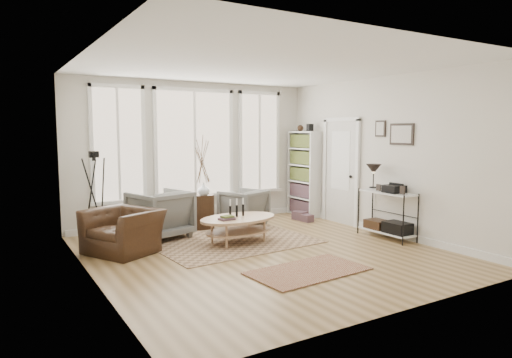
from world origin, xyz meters
TOP-DOWN VIEW (x-y plane):
  - room at (0.02, 0.03)m, footprint 5.50×5.54m
  - bay_window at (0.00, 2.71)m, footprint 4.14×0.12m
  - door at (2.57, 1.15)m, footprint 0.09×1.06m
  - bookcase at (2.44, 2.23)m, footprint 0.31×0.85m
  - low_shelf at (2.38, -0.30)m, footprint 0.38×1.08m
  - wall_art at (2.58, -0.27)m, footprint 0.04×0.88m
  - rug_main at (-0.12, 0.90)m, footprint 2.82×2.20m
  - rug_runner at (-0.02, -1.14)m, footprint 1.69×1.03m
  - coffee_table at (-0.07, 0.75)m, footprint 1.50×1.04m
  - armchair_left at (-1.08, 1.79)m, footprint 1.14×1.16m
  - armchair_right at (0.75, 2.01)m, footprint 1.02×1.03m
  - side_table at (-0.10, 2.13)m, footprint 0.45×0.45m
  - vase at (-0.12, 2.04)m, footprint 0.30×0.30m
  - accent_chair at (-1.91, 1.15)m, footprint 1.36×1.31m
  - tripod_camera at (-2.10, 2.22)m, footprint 0.55×0.55m
  - book_stack_near at (2.05, 1.86)m, footprint 0.29×0.33m
  - book_stack_far at (2.05, 1.60)m, footprint 0.21×0.25m

SIDE VIEW (x-z plane):
  - rug_main at x=-0.12m, z-range 0.00..0.01m
  - rug_runner at x=-0.02m, z-range 0.01..0.02m
  - book_stack_far at x=2.05m, z-range 0.00..0.15m
  - book_stack_near at x=2.05m, z-range 0.00..0.18m
  - accent_chair at x=-1.91m, z-range 0.00..0.68m
  - coffee_table at x=-0.07m, z-range 0.02..0.67m
  - armchair_right at x=0.75m, z-range 0.00..0.73m
  - armchair_left at x=-1.08m, z-range 0.00..0.86m
  - low_shelf at x=2.38m, z-range -0.14..1.16m
  - tripod_camera at x=-2.10m, z-range -0.06..1.50m
  - vase at x=-0.12m, z-range 0.67..0.91m
  - side_table at x=-0.10m, z-range -0.04..1.83m
  - bookcase at x=2.44m, z-range -0.07..1.99m
  - door at x=2.57m, z-range 0.01..2.23m
  - room at x=0.02m, z-range -0.02..2.88m
  - bay_window at x=0.00m, z-range 0.49..2.73m
  - wall_art at x=2.58m, z-range 1.66..2.10m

